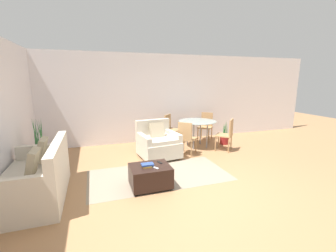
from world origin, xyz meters
TOP-DOWN VIEW (x-y plane):
  - ground_plane at (0.00, 0.00)m, footprint 20.00×20.00m
  - wall_back at (0.00, 3.46)m, footprint 12.00×0.06m
  - wall_left at (-3.31, 1.50)m, footprint 0.06×12.00m
  - area_rug at (-0.53, 0.76)m, footprint 2.88×1.45m
  - couch at (-2.72, 0.53)m, footprint 0.94×1.72m
  - armchair at (-0.23, 1.85)m, footprint 1.04×1.02m
  - ottoman at (-0.83, 0.31)m, footprint 0.73×0.59m
  - book_stack at (-0.89, 0.31)m, footprint 0.22×0.18m
  - tv_remote_primary at (-0.76, 0.19)m, footprint 0.10×0.14m
  - tv_remote_secondary at (-0.61, 0.42)m, footprint 0.07×0.15m
  - potted_plant at (-2.91, 1.88)m, footprint 0.37×0.37m
  - dining_table at (1.13, 2.37)m, footprint 1.11×1.11m
  - dining_chair_near_left at (0.51, 1.75)m, footprint 0.59×0.59m
  - dining_chair_near_right at (1.74, 1.75)m, footprint 0.59×0.59m
  - dining_chair_far_left at (0.51, 2.99)m, footprint 0.59×0.59m
  - dining_chair_far_right at (1.74, 2.99)m, footprint 0.59×0.59m
  - potted_plant_small at (2.05, 2.34)m, footprint 0.26×0.26m

SIDE VIEW (x-z plane):
  - ground_plane at x=0.00m, z-range 0.00..0.00m
  - area_rug at x=-0.53m, z-range 0.00..0.01m
  - potted_plant_small at x=2.05m, z-range -0.15..0.58m
  - ottoman at x=-0.83m, z-range 0.02..0.43m
  - potted_plant at x=-2.91m, z-range -0.29..0.90m
  - couch at x=-2.72m, z-range -0.15..0.80m
  - armchair at x=-0.23m, z-range -0.10..0.83m
  - tv_remote_primary at x=-0.76m, z-range 0.41..0.42m
  - tv_remote_secondary at x=-0.61m, z-range 0.41..0.42m
  - book_stack at x=-0.89m, z-range 0.41..0.47m
  - dining_chair_near_left at x=0.51m, z-range 0.07..0.97m
  - dining_chair_near_right at x=1.74m, z-range 0.07..0.97m
  - dining_chair_far_left at x=0.51m, z-range 0.07..0.97m
  - dining_chair_far_right at x=1.74m, z-range 0.07..0.97m
  - dining_table at x=1.13m, z-range 0.30..1.08m
  - wall_back at x=0.00m, z-range 0.00..2.75m
  - wall_left at x=-3.31m, z-range 0.00..2.75m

